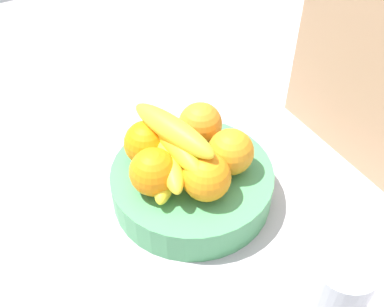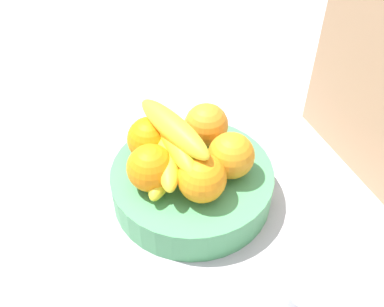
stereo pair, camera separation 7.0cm
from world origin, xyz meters
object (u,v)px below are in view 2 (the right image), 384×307
object	(u,v)px
fruit_bowl	(192,183)
orange_center	(150,139)
orange_front_left	(231,156)
cutting_board	(372,79)
orange_back_left	(151,168)
banana_bunch	(171,145)
orange_back_right	(202,178)
orange_front_right	(206,125)

from	to	relation	value
fruit_bowl	orange_center	size ratio (longest dim) A/B	3.58
fruit_bowl	orange_front_left	size ratio (longest dim) A/B	3.58
orange_front_left	cutting_board	size ratio (longest dim) A/B	0.21
orange_front_left	orange_back_left	distance (cm)	12.86
orange_center	cutting_board	size ratio (longest dim) A/B	0.21
banana_bunch	orange_back_right	bearing A→B (deg)	18.51
orange_center	banana_bunch	bearing A→B (deg)	28.73
orange_center	cutting_board	world-z (taller)	cutting_board
orange_front_left	orange_front_right	distance (cm)	8.44
cutting_board	orange_back_right	bearing A→B (deg)	-84.17
orange_front_left	cutting_board	world-z (taller)	cutting_board
orange_back_right	orange_front_right	bearing A→B (deg)	154.46
orange_front_right	orange_back_right	bearing A→B (deg)	-25.54
orange_front_left	orange_center	bearing A→B (deg)	-127.76
cutting_board	orange_front_right	bearing A→B (deg)	-107.50
orange_back_left	orange_center	bearing A→B (deg)	164.13
orange_back_left	banana_bunch	distance (cm)	4.94
cutting_board	orange_front_left	bearing A→B (deg)	-89.23
orange_front_left	orange_center	distance (cm)	13.76
orange_front_left	orange_front_right	world-z (taller)	same
orange_front_left	orange_back_right	xyz separation A→B (cm)	(2.90, -6.19, 0.00)
orange_front_left	orange_center	xyz separation A→B (cm)	(-8.42, -10.88, 0.00)
orange_center	orange_back_left	bearing A→B (deg)	-15.87
orange_center	orange_back_right	world-z (taller)	same
orange_front_right	banana_bunch	size ratio (longest dim) A/B	0.43
fruit_bowl	orange_center	bearing A→B (deg)	-138.84
cutting_board	orange_center	bearing A→B (deg)	-102.91
banana_bunch	cutting_board	world-z (taller)	cutting_board
orange_front_right	orange_back_left	size ratio (longest dim) A/B	1.00
fruit_bowl	orange_front_right	size ratio (longest dim) A/B	3.58
fruit_bowl	orange_back_right	distance (cm)	8.72
orange_back_right	banana_bunch	world-z (taller)	banana_bunch
orange_center	fruit_bowl	bearing A→B (deg)	41.16
orange_back_left	cutting_board	xyz separation A→B (cm)	(1.42, 37.62, 8.12)
orange_front_left	cutting_board	bearing A→B (deg)	91.29
orange_front_right	banana_bunch	world-z (taller)	banana_bunch
cutting_board	orange_back_left	bearing A→B (deg)	-92.68
orange_front_left	banana_bunch	bearing A→B (deg)	-116.16
orange_front_right	orange_center	size ratio (longest dim) A/B	1.00
fruit_bowl	orange_back_left	world-z (taller)	orange_back_left
fruit_bowl	orange_front_right	world-z (taller)	orange_front_right
orange_back_left	orange_back_right	xyz separation A→B (cm)	(4.88, 6.52, 0.00)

